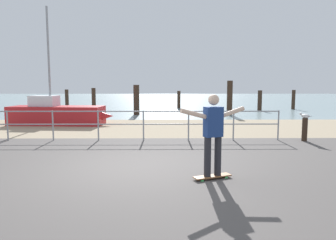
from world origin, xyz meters
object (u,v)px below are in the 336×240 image
bollard_short (305,130)px  seagull (305,116)px  sailboat (60,114)px  skateboard (212,176)px  skateboarder (213,130)px

bollard_short → seagull: 0.48m
sailboat → seagull: (9.75, -4.54, 0.35)m
skateboard → bollard_short: bearing=48.6°
seagull → skateboarder: bearing=-131.2°
sailboat → skateboarder: size_ratio=3.36×
skateboard → seagull: seagull is taller
bollard_short → skateboarder: bearing=-131.4°
seagull → skateboard: bearing=-131.2°
sailboat → skateboard: (5.99, -8.84, -0.46)m
sailboat → seagull: bearing=-25.0°
skateboard → bollard_short: size_ratio=1.02×
sailboat → seagull: 10.76m
skateboard → sailboat: bearing=124.1°
bollard_short → seagull: bearing=116.0°
sailboat → skateboard: bearing=-55.9°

